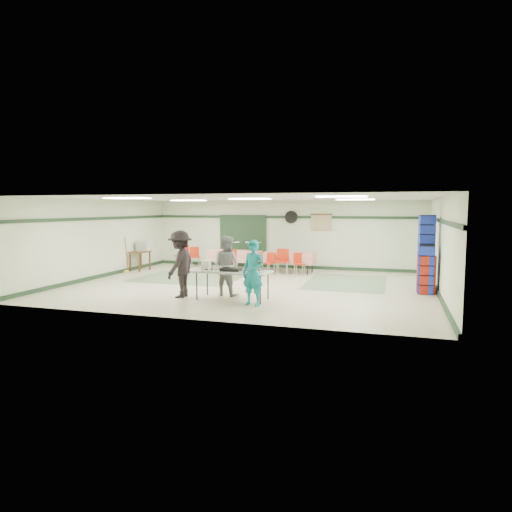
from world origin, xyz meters
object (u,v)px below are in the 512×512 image
(volunteer_teal, at_px, (253,273))
(chair_loose_a, at_px, (195,255))
(chair_d, at_px, (231,258))
(crate_stack_red, at_px, (426,275))
(dining_table_a, at_px, (290,257))
(dining_table_b, at_px, (235,255))
(chair_loose_b, at_px, (183,253))
(serving_table, at_px, (232,272))
(chair_b, at_px, (270,261))
(chair_c, at_px, (299,262))
(volunteer_dark, at_px, (180,264))
(broom, at_px, (127,254))
(crate_stack_blue_b, at_px, (426,253))
(crate_stack_blue_a, at_px, (426,270))
(printer_table, at_px, (140,254))
(volunteer_grey, at_px, (226,266))
(chair_a, at_px, (283,259))
(office_printer, at_px, (144,246))

(volunteer_teal, bearing_deg, chair_loose_a, 140.81)
(chair_d, relative_size, crate_stack_red, 0.78)
(dining_table_a, height_order, dining_table_b, same)
(chair_loose_b, bearing_deg, serving_table, -40.97)
(volunteer_teal, height_order, chair_b, volunteer_teal)
(dining_table_a, distance_m, chair_c, 0.74)
(volunteer_dark, relative_size, broom, 1.35)
(chair_c, distance_m, crate_stack_blue_b, 4.68)
(crate_stack_blue_a, bearing_deg, printer_table, 169.53)
(chair_loose_a, relative_size, crate_stack_red, 0.75)
(chair_loose_b, bearing_deg, crate_stack_blue_b, -5.14)
(volunteer_grey, relative_size, chair_a, 1.78)
(dining_table_b, bearing_deg, chair_b, -14.66)
(volunteer_grey, height_order, chair_d, volunteer_grey)
(chair_b, bearing_deg, dining_table_b, -178.54)
(crate_stack_blue_a, bearing_deg, dining_table_a, 146.36)
(chair_loose_a, relative_size, office_printer, 1.67)
(chair_c, bearing_deg, serving_table, -123.81)
(serving_table, distance_m, crate_stack_red, 5.47)
(serving_table, height_order, crate_stack_red, crate_stack_red)
(volunteer_teal, bearing_deg, volunteer_grey, 152.80)
(chair_loose_a, bearing_deg, broom, -158.25)
(dining_table_b, relative_size, chair_loose_a, 2.52)
(crate_stack_blue_a, distance_m, printer_table, 10.47)
(volunteer_grey, distance_m, broom, 5.92)
(office_printer, bearing_deg, chair_loose_b, 40.57)
(chair_c, bearing_deg, broom, 167.77)
(volunteer_teal, distance_m, chair_loose_b, 8.02)
(serving_table, distance_m, printer_table, 6.86)
(dining_table_a, height_order, printer_table, dining_table_a)
(dining_table_b, xyz_separation_m, chair_loose_b, (-2.37, 0.29, -0.01))
(volunteer_teal, relative_size, dining_table_a, 0.84)
(crate_stack_red, xyz_separation_m, broom, (-10.38, 1.13, 0.15))
(crate_stack_red, bearing_deg, chair_a, 152.11)
(volunteer_grey, height_order, broom, volunteer_grey)
(chair_loose_a, distance_m, chair_loose_b, 0.49)
(serving_table, bearing_deg, chair_loose_b, 128.18)
(dining_table_a, height_order, office_printer, office_printer)
(volunteer_dark, distance_m, chair_loose_a, 6.49)
(dining_table_b, bearing_deg, crate_stack_red, -18.66)
(chair_b, height_order, crate_stack_red, crate_stack_red)
(crate_stack_blue_b, bearing_deg, chair_loose_a, 160.50)
(volunteer_dark, relative_size, chair_d, 2.13)
(chair_c, relative_size, printer_table, 0.93)
(dining_table_a, relative_size, crate_stack_blue_a, 1.41)
(office_printer, xyz_separation_m, broom, (-0.08, -1.09, -0.24))
(office_printer, bearing_deg, crate_stack_blue_a, -17.52)
(volunteer_grey, relative_size, chair_c, 2.07)
(crate_stack_blue_a, bearing_deg, broom, 173.87)
(chair_loose_b, height_order, crate_stack_blue_a, crate_stack_blue_a)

